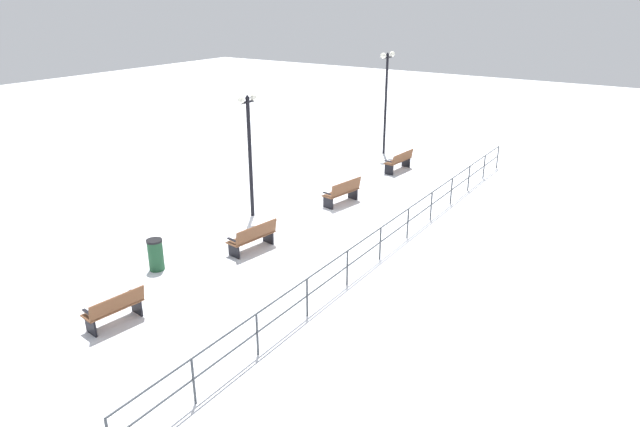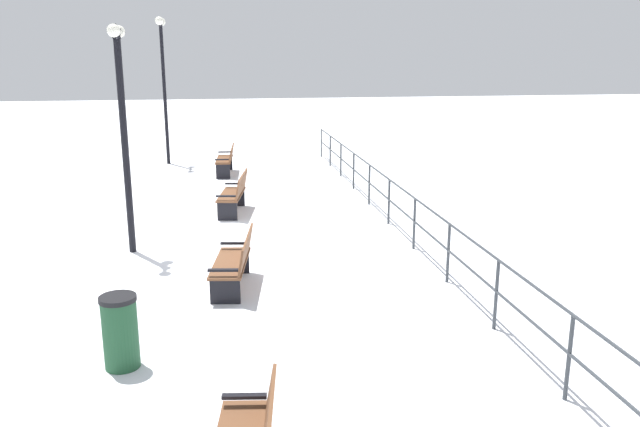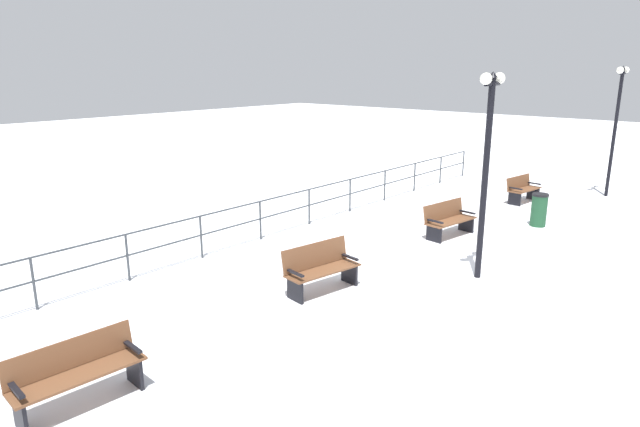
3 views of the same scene
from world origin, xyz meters
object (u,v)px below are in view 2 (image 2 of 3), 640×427
at_px(bench_second, 235,193).
at_px(trash_bin, 120,332).
at_px(bench_nearest, 227,159).
at_px(bench_third, 235,261).
at_px(lamppost_middle, 122,111).
at_px(lamppost_near, 163,64).

distance_m(bench_second, trash_bin, 7.66).
xyz_separation_m(bench_nearest, bench_third, (0.03, 9.99, -0.03)).
relative_size(bench_nearest, trash_bin, 1.86).
bearing_deg(bench_nearest, trash_bin, 87.31).
relative_size(bench_second, bench_third, 1.01).
xyz_separation_m(bench_nearest, bench_second, (-0.11, 5.00, 0.01)).
distance_m(lamppost_middle, trash_bin, 5.27).
bearing_deg(lamppost_middle, trash_bin, 95.40).
bearing_deg(lamppost_middle, lamppost_near, -90.00).
height_order(bench_second, bench_third, bench_second).
xyz_separation_m(bench_second, bench_third, (0.14, 4.99, -0.03)).
distance_m(bench_nearest, bench_third, 9.99).
distance_m(bench_nearest, trash_bin, 12.58).
xyz_separation_m(bench_nearest, trash_bin, (1.50, 12.49, -0.01)).
bearing_deg(bench_nearest, bench_third, 93.96).
bearing_deg(lamppost_near, lamppost_middle, 90.00).
height_order(bench_second, trash_bin, bench_second).
bearing_deg(lamppost_near, bench_nearest, 130.39).
relative_size(bench_nearest, lamppost_near, 0.36).
bearing_deg(lamppost_near, bench_third, 98.86).
bearing_deg(lamppost_middle, bench_third, 130.28).
height_order(bench_nearest, lamppost_near, lamppost_near).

